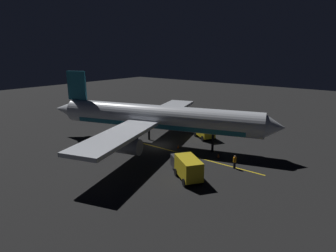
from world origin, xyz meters
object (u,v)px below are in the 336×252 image
(catering_truck, at_px, (203,130))
(ground_crew_worker, at_px, (235,162))
(traffic_cone_near_right, at_px, (198,161))
(baggage_truck, at_px, (187,167))
(airliner, at_px, (154,118))
(traffic_cone_near_left, at_px, (178,147))
(traffic_cone_under_wing, at_px, (218,156))
(traffic_cone_far, at_px, (203,135))

(catering_truck, height_order, ground_crew_worker, catering_truck)
(ground_crew_worker, bearing_deg, catering_truck, -131.64)
(catering_truck, distance_m, traffic_cone_near_right, 12.10)
(baggage_truck, height_order, catering_truck, same)
(airliner, xyz_separation_m, catering_truck, (-8.32, 3.91, -3.08))
(ground_crew_worker, xyz_separation_m, traffic_cone_near_left, (-1.85, -10.27, -0.64))
(traffic_cone_near_left, xyz_separation_m, traffic_cone_near_right, (3.31, 5.68, 0.00))
(traffic_cone_near_right, distance_m, traffic_cone_under_wing, 3.78)
(ground_crew_worker, relative_size, traffic_cone_near_right, 3.16)
(ground_crew_worker, relative_size, traffic_cone_near_left, 3.16)
(baggage_truck, bearing_deg, ground_crew_worker, 152.06)
(ground_crew_worker, bearing_deg, airliner, -93.35)
(baggage_truck, bearing_deg, traffic_cone_near_right, -163.53)
(traffic_cone_near_right, bearing_deg, catering_truck, -151.75)
(baggage_truck, height_order, traffic_cone_near_right, baggage_truck)
(traffic_cone_under_wing, bearing_deg, traffic_cone_far, -136.13)
(baggage_truck, relative_size, traffic_cone_near_left, 10.95)
(ground_crew_worker, bearing_deg, traffic_cone_near_right, -72.41)
(traffic_cone_under_wing, bearing_deg, catering_truck, -135.62)
(catering_truck, relative_size, traffic_cone_near_right, 11.20)
(traffic_cone_near_left, relative_size, traffic_cone_under_wing, 1.00)
(traffic_cone_far, bearing_deg, traffic_cone_under_wing, 43.87)
(traffic_cone_far, bearing_deg, catering_truck, 32.07)
(airliner, height_order, baggage_truck, airliner)
(baggage_truck, height_order, traffic_cone_near_left, baggage_truck)
(baggage_truck, relative_size, traffic_cone_near_right, 10.95)
(catering_truck, bearing_deg, traffic_cone_near_left, 0.21)
(traffic_cone_near_right, relative_size, traffic_cone_under_wing, 1.00)
(baggage_truck, xyz_separation_m, ground_crew_worker, (-6.09, 3.23, -0.45))
(ground_crew_worker, bearing_deg, traffic_cone_near_left, -100.24)
(baggage_truck, bearing_deg, catering_truck, -155.11)
(airliner, height_order, traffic_cone_near_right, airliner)
(traffic_cone_near_left, bearing_deg, ground_crew_worker, 79.76)
(airliner, relative_size, traffic_cone_near_right, 68.31)
(traffic_cone_near_right, height_order, traffic_cone_under_wing, same)
(baggage_truck, height_order, traffic_cone_under_wing, baggage_truck)
(baggage_truck, xyz_separation_m, catering_truck, (-15.24, -7.07, 0.00))
(traffic_cone_under_wing, bearing_deg, traffic_cone_near_left, -87.55)
(baggage_truck, distance_m, ground_crew_worker, 6.90)
(airliner, distance_m, traffic_cone_near_right, 10.73)
(traffic_cone_near_right, bearing_deg, airliner, -103.39)
(traffic_cone_near_left, bearing_deg, traffic_cone_under_wing, 92.45)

